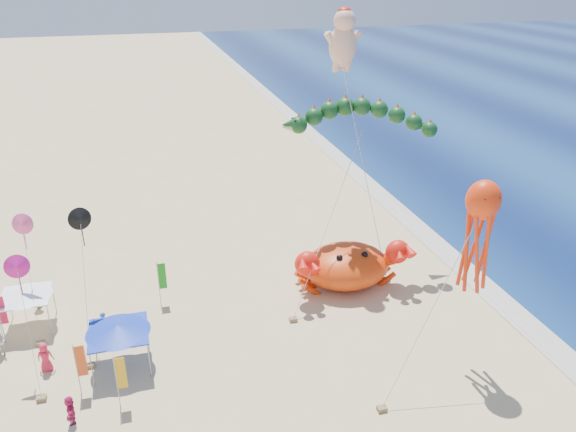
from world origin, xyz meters
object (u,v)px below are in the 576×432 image
object	(u,v)px
cherub_kite	(343,39)
dragon_kite	(361,123)
canopy_blue	(118,329)
canopy_white	(25,293)
crab_inflatable	(347,265)
octopus_kite	(479,228)

from	to	relation	value
cherub_kite	dragon_kite	bearing A→B (deg)	-37.60
canopy_blue	canopy_white	xyz separation A→B (m)	(-5.50, 5.35, -0.00)
dragon_kite	canopy_white	xyz separation A→B (m)	(-22.90, -2.80, -8.34)
dragon_kite	crab_inflatable	bearing A→B (deg)	-119.48
crab_inflatable	octopus_kite	bearing A→B (deg)	-69.36
crab_inflatable	canopy_blue	size ratio (longest dim) A/B	2.32
dragon_kite	octopus_kite	world-z (taller)	dragon_kite
cherub_kite	canopy_white	distance (m)	26.03
canopy_white	octopus_kite	bearing A→B (deg)	-22.01
canopy_blue	canopy_white	bearing A→B (deg)	135.81
dragon_kite	cherub_kite	bearing A→B (deg)	142.40
cherub_kite	canopy_blue	xyz separation A→B (m)	(-16.21, -9.06, -13.88)
crab_inflatable	canopy_blue	distance (m)	16.20
octopus_kite	canopy_white	world-z (taller)	octopus_kite
crab_inflatable	canopy_white	size ratio (longest dim) A/B	2.58
crab_inflatable	dragon_kite	distance (m)	10.00
octopus_kite	canopy_white	bearing A→B (deg)	157.99
dragon_kite	canopy_blue	size ratio (longest dim) A/B	3.55
cherub_kite	octopus_kite	size ratio (longest dim) A/B	1.67
dragon_kite	canopy_white	size ratio (longest dim) A/B	3.96
cherub_kite	canopy_blue	world-z (taller)	cherub_kite
octopus_kite	canopy_blue	world-z (taller)	octopus_kite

